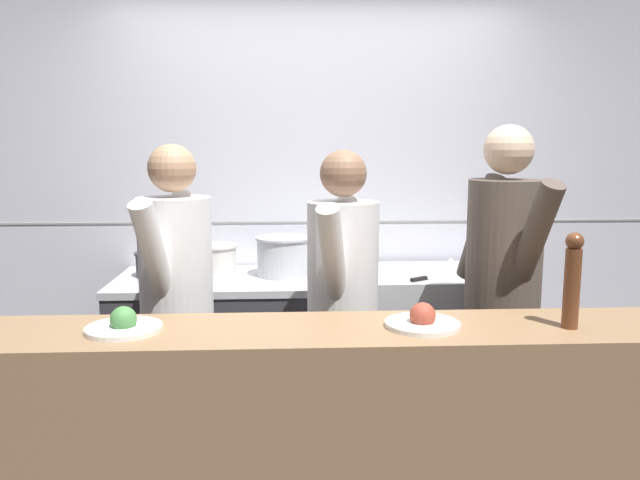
# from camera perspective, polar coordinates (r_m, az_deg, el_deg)

# --- Properties ---
(wall_back_tiled) EXTENTS (8.00, 0.06, 2.60)m
(wall_back_tiled) POSITION_cam_1_polar(r_m,az_deg,el_deg) (3.93, -0.67, 3.87)
(wall_back_tiled) COLOR silver
(wall_back_tiled) RESTS_ON ground_plane
(oven_range) EXTENTS (1.14, 0.71, 0.88)m
(oven_range) POSITION_cam_1_polar(r_m,az_deg,el_deg) (3.74, -9.31, -9.99)
(oven_range) COLOR #38383D
(oven_range) RESTS_ON ground_plane
(prep_counter) EXTENTS (1.17, 0.65, 0.90)m
(prep_counter) POSITION_cam_1_polar(r_m,az_deg,el_deg) (3.79, 8.75, -9.63)
(prep_counter) COLOR #B7BABF
(prep_counter) RESTS_ON ground_plane
(pass_counter) EXTENTS (3.03, 0.45, 0.97)m
(pass_counter) POSITION_cam_1_polar(r_m,az_deg,el_deg) (2.50, 1.59, -18.84)
(pass_counter) COLOR #93704C
(pass_counter) RESTS_ON ground_plane
(stock_pot) EXTENTS (0.25, 0.25, 0.14)m
(stock_pot) POSITION_cam_1_polar(r_m,az_deg,el_deg) (3.72, -14.66, -2.04)
(stock_pot) COLOR #2D2D33
(stock_pot) RESTS_ON oven_range
(sauce_pot) EXTENTS (0.24, 0.24, 0.19)m
(sauce_pot) POSITION_cam_1_polar(r_m,az_deg,el_deg) (3.58, -9.46, -1.86)
(sauce_pot) COLOR beige
(sauce_pot) RESTS_ON oven_range
(braising_pot) EXTENTS (0.32, 0.32, 0.23)m
(braising_pot) POSITION_cam_1_polar(r_m,az_deg,el_deg) (3.60, -3.39, -1.40)
(braising_pot) COLOR #B7BABF
(braising_pot) RESTS_ON oven_range
(mixing_bowl_steel) EXTENTS (0.20, 0.20, 0.08)m
(mixing_bowl_steel) POSITION_cam_1_polar(r_m,az_deg,el_deg) (3.70, 11.88, -2.25)
(mixing_bowl_steel) COLOR #B7BABF
(mixing_bowl_steel) RESTS_ON prep_counter
(chefs_knife) EXTENTS (0.33, 0.23, 0.02)m
(chefs_knife) POSITION_cam_1_polar(r_m,az_deg,el_deg) (3.51, 10.18, -3.38)
(chefs_knife) COLOR #B7BABF
(chefs_knife) RESTS_ON prep_counter
(plated_dish_main) EXTENTS (0.27, 0.27, 0.10)m
(plated_dish_main) POSITION_cam_1_polar(r_m,az_deg,el_deg) (2.38, -17.51, -7.41)
(plated_dish_main) COLOR white
(plated_dish_main) RESTS_ON pass_counter
(plated_dish_appetiser) EXTENTS (0.28, 0.28, 0.10)m
(plated_dish_appetiser) POSITION_cam_1_polar(r_m,az_deg,el_deg) (2.35, 9.35, -7.30)
(plated_dish_appetiser) COLOR white
(plated_dish_appetiser) RESTS_ON pass_counter
(pepper_mill) EXTENTS (0.06, 0.06, 0.35)m
(pepper_mill) POSITION_cam_1_polar(r_m,az_deg,el_deg) (2.44, 22.08, -3.30)
(pepper_mill) COLOR brown
(pepper_mill) RESTS_ON pass_counter
(chef_head_cook) EXTENTS (0.41, 0.71, 1.64)m
(chef_head_cook) POSITION_cam_1_polar(r_m,az_deg,el_deg) (2.97, -12.95, -5.63)
(chef_head_cook) COLOR black
(chef_head_cook) RESTS_ON ground_plane
(chef_sous) EXTENTS (0.41, 0.70, 1.62)m
(chef_sous) POSITION_cam_1_polar(r_m,az_deg,el_deg) (2.91, 2.08, -5.97)
(chef_sous) COLOR black
(chef_sous) RESTS_ON ground_plane
(chef_line) EXTENTS (0.43, 0.75, 1.73)m
(chef_line) POSITION_cam_1_polar(r_m,az_deg,el_deg) (3.08, 16.34, -4.29)
(chef_line) COLOR black
(chef_line) RESTS_ON ground_plane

